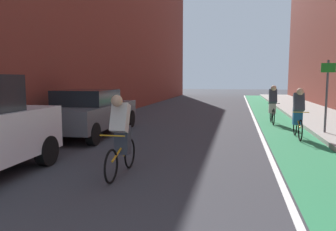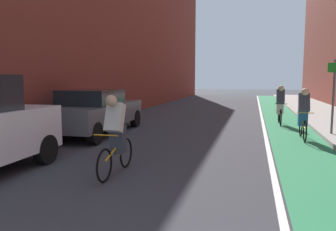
{
  "view_description": "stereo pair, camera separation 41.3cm",
  "coord_description": "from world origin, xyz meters",
  "px_view_note": "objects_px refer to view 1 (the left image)",
  "views": [
    {
      "loc": [
        1.71,
        0.03,
        1.9
      ],
      "look_at": [
        -0.06,
        8.34,
        0.93
      ],
      "focal_mm": 34.57,
      "sensor_mm": 36.0,
      "label": 1
    },
    {
      "loc": [
        2.11,
        0.12,
        1.9
      ],
      "look_at": [
        -0.06,
        8.34,
        0.93
      ],
      "focal_mm": 34.57,
      "sensor_mm": 36.0,
      "label": 2
    }
  ],
  "objects_px": {
    "cyclist_lead": "(121,135)",
    "cyclist_mid": "(298,113)",
    "cyclist_trailing": "(273,104)",
    "parked_sedan_gray": "(90,111)",
    "street_sign_post": "(327,89)"
  },
  "relations": [
    {
      "from": "parked_sedan_gray",
      "to": "cyclist_mid",
      "type": "xyz_separation_m",
      "value": [
        6.84,
        0.72,
        0.02
      ]
    },
    {
      "from": "cyclist_mid",
      "to": "parked_sedan_gray",
      "type": "bearing_deg",
      "value": -173.95
    },
    {
      "from": "parked_sedan_gray",
      "to": "cyclist_lead",
      "type": "distance_m",
      "value": 5.03
    },
    {
      "from": "cyclist_mid",
      "to": "cyclist_trailing",
      "type": "height_order",
      "value": "cyclist_trailing"
    },
    {
      "from": "parked_sedan_gray",
      "to": "cyclist_lead",
      "type": "bearing_deg",
      "value": -57.63
    },
    {
      "from": "street_sign_post",
      "to": "cyclist_mid",
      "type": "bearing_deg",
      "value": -152.57
    },
    {
      "from": "cyclist_mid",
      "to": "street_sign_post",
      "type": "xyz_separation_m",
      "value": [
        0.94,
        0.49,
        0.75
      ]
    },
    {
      "from": "street_sign_post",
      "to": "parked_sedan_gray",
      "type": "bearing_deg",
      "value": -171.15
    },
    {
      "from": "cyclist_lead",
      "to": "cyclist_trailing",
      "type": "xyz_separation_m",
      "value": [
        3.7,
        8.33,
        0.05
      ]
    },
    {
      "from": "cyclist_lead",
      "to": "street_sign_post",
      "type": "bearing_deg",
      "value": 47.09
    },
    {
      "from": "cyclist_mid",
      "to": "cyclist_trailing",
      "type": "relative_size",
      "value": 0.99
    },
    {
      "from": "parked_sedan_gray",
      "to": "street_sign_post",
      "type": "xyz_separation_m",
      "value": [
        7.77,
        1.21,
        0.77
      ]
    },
    {
      "from": "parked_sedan_gray",
      "to": "cyclist_trailing",
      "type": "bearing_deg",
      "value": 32.55
    },
    {
      "from": "cyclist_lead",
      "to": "cyclist_mid",
      "type": "xyz_separation_m",
      "value": [
        4.14,
        4.98,
        0.0
      ]
    },
    {
      "from": "cyclist_lead",
      "to": "street_sign_post",
      "type": "relative_size",
      "value": 0.71
    }
  ]
}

